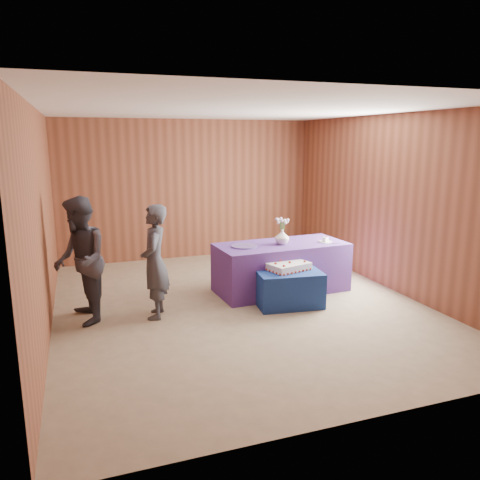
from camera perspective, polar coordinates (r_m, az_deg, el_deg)
name	(u,v)px	position (r m, az deg, el deg)	size (l,w,h in m)	color
ground	(239,305)	(6.75, -0.12, -7.90)	(6.00, 6.00, 0.00)	gray
room_shell	(239,178)	(6.36, -0.13, 7.54)	(5.04, 6.04, 2.72)	brown
cake_table	(288,287)	(6.74, 5.82, -5.76)	(0.90, 0.70, 0.50)	navy
serving_table	(281,267)	(7.29, 5.03, -3.33)	(2.00, 0.90, 0.75)	#542E7F
sheet_cake	(289,266)	(6.68, 5.95, -3.20)	(0.67, 0.54, 0.14)	white
vase	(282,237)	(7.14, 5.15, 0.38)	(0.22, 0.22, 0.23)	silver
flower_spray	(282,221)	(7.09, 5.18, 2.36)	(0.21, 0.21, 0.16)	#356D2B
platter	(244,246)	(6.96, 0.52, -0.75)	(0.39, 0.39, 0.02)	#56478F
plate	(325,242)	(7.40, 10.36, -0.20)	(0.21, 0.21, 0.01)	silver
cake_slice	(325,239)	(7.39, 10.38, 0.11)	(0.10, 0.09, 0.09)	white
knife	(332,244)	(7.30, 11.14, -0.44)	(0.26, 0.02, 0.00)	#B7B7BC
guest_left	(155,262)	(6.20, -10.36, -2.64)	(0.55, 0.36, 1.51)	#363740
guest_right	(80,261)	(6.24, -18.89, -2.42)	(0.79, 0.62, 1.63)	#363641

